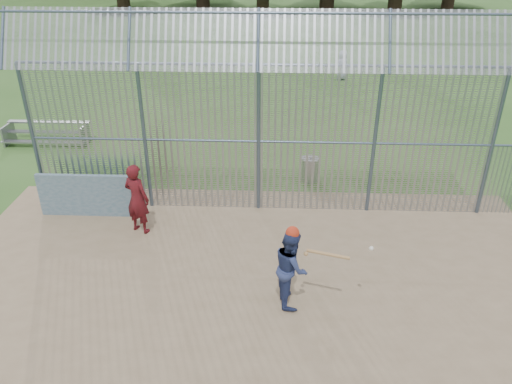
{
  "coord_description": "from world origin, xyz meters",
  "views": [
    {
      "loc": [
        0.46,
        -8.6,
        6.91
      ],
      "look_at": [
        0.0,
        2.0,
        1.3
      ],
      "focal_mm": 35.0,
      "sensor_mm": 36.0,
      "label": 1
    }
  ],
  "objects_px": {
    "bleacher": "(46,133)",
    "batter": "(291,267)",
    "dugout_wall": "(85,195)",
    "onlooker": "(137,199)",
    "trash_can": "(310,169)"
  },
  "relations": [
    {
      "from": "dugout_wall",
      "to": "bleacher",
      "type": "height_order",
      "value": "dugout_wall"
    },
    {
      "from": "dugout_wall",
      "to": "bleacher",
      "type": "xyz_separation_m",
      "value": [
        -3.22,
        5.01,
        -0.21
      ]
    },
    {
      "from": "batter",
      "to": "dugout_wall",
      "type": "bearing_deg",
      "value": 50.67
    },
    {
      "from": "dugout_wall",
      "to": "onlooker",
      "type": "bearing_deg",
      "value": -24.12
    },
    {
      "from": "batter",
      "to": "trash_can",
      "type": "relative_size",
      "value": 2.06
    },
    {
      "from": "dugout_wall",
      "to": "trash_can",
      "type": "xyz_separation_m",
      "value": [
        6.11,
        2.42,
        -0.24
      ]
    },
    {
      "from": "dugout_wall",
      "to": "bleacher",
      "type": "bearing_deg",
      "value": 122.75
    },
    {
      "from": "bleacher",
      "to": "batter",
      "type": "bearing_deg",
      "value": -43.89
    },
    {
      "from": "dugout_wall",
      "to": "onlooker",
      "type": "relative_size",
      "value": 1.34
    },
    {
      "from": "batter",
      "to": "trash_can",
      "type": "xyz_separation_m",
      "value": [
        0.7,
        5.72,
        -0.48
      ]
    },
    {
      "from": "trash_can",
      "to": "bleacher",
      "type": "bearing_deg",
      "value": 164.51
    },
    {
      "from": "onlooker",
      "to": "bleacher",
      "type": "height_order",
      "value": "onlooker"
    },
    {
      "from": "dugout_wall",
      "to": "onlooker",
      "type": "height_order",
      "value": "onlooker"
    },
    {
      "from": "onlooker",
      "to": "trash_can",
      "type": "relative_size",
      "value": 2.27
    },
    {
      "from": "dugout_wall",
      "to": "bleacher",
      "type": "distance_m",
      "value": 5.96
    }
  ]
}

